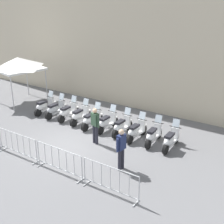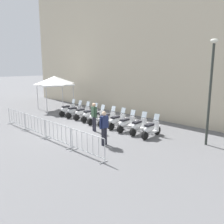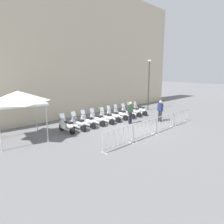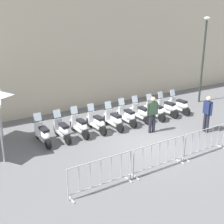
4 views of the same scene
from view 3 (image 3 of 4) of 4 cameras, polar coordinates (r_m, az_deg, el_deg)
ground_plane at (r=14.57m, az=5.58°, el=-4.46°), size 120.00×120.00×0.00m
building_facade at (r=19.44m, az=-11.45°, el=16.91°), size 27.93×7.86×11.85m
motorcycle_0 at (r=13.51m, az=-12.56°, el=-3.94°), size 0.68×1.71×1.24m
motorcycle_1 at (r=13.97m, az=-9.51°, el=-3.33°), size 0.67×1.72×1.24m
motorcycle_2 at (r=14.52m, az=-6.86°, el=-2.69°), size 0.69×1.71×1.24m
motorcycle_3 at (r=15.05m, az=-4.22°, el=-2.14°), size 0.70×1.71×1.24m
motorcycle_4 at (r=15.54m, az=-1.50°, el=-1.69°), size 0.66×1.72×1.24m
motorcycle_5 at (r=16.23m, az=0.38°, el=-1.13°), size 0.65×1.72×1.24m
motorcycle_6 at (r=16.87m, az=2.40°, el=-0.67°), size 0.68×1.71×1.24m
motorcycle_7 at (r=17.45m, az=4.57°, el=-0.29°), size 0.65×1.72×1.24m
motorcycle_8 at (r=18.15m, az=6.24°, el=0.13°), size 0.74×1.70×1.24m
motorcycle_9 at (r=18.82m, az=7.93°, el=0.48°), size 0.72×1.70×1.24m
barrier_segment_0 at (r=10.58m, az=1.97°, el=-7.51°), size 2.24×0.85×1.07m
barrier_segment_1 at (r=12.36m, az=9.45°, el=-4.90°), size 2.24×0.85×1.07m
barrier_segment_2 at (r=14.30m, az=14.93°, el=-2.91°), size 2.24×0.85×1.07m
barrier_segment_3 at (r=16.36m, az=19.06°, el=-1.39°), size 2.24×0.85×1.07m
street_lamp at (r=21.29m, az=10.45°, el=9.00°), size 0.36×0.36×5.18m
officer_near_row_end at (r=16.51m, az=13.56°, el=0.63°), size 0.26×0.55×1.73m
officer_mid_plaza at (r=15.45m, az=5.24°, el=0.18°), size 0.55×0.23×1.73m
canopy_tent at (r=12.49m, az=-25.12°, el=3.68°), size 2.61×2.61×2.91m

